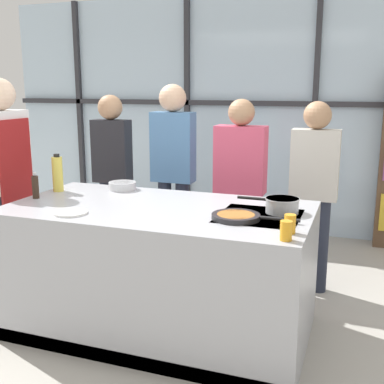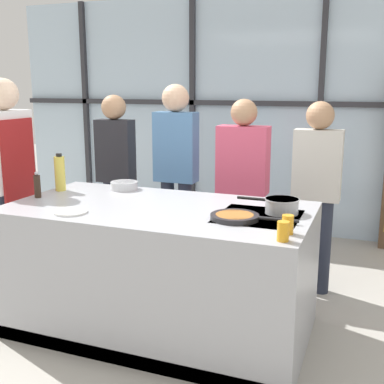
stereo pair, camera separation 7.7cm
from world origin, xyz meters
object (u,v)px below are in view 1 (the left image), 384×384
object	(u,v)px
pepper_grinder	(35,186)
juice_glass_far	(290,224)
spectator_far_left	(112,167)
spectator_center_right	(240,181)
white_plate	(71,213)
juice_glass_near	(286,231)
frying_pan	(237,216)
saucepan	(282,205)
chef	(7,175)
oil_bottle	(58,174)
mixing_bowl	(122,186)
spectator_far_right	(314,185)
spectator_center_left	(173,165)

from	to	relation	value
pepper_grinder	juice_glass_far	size ratio (longest dim) A/B	1.81
spectator_far_left	spectator_center_right	xyz separation A→B (m)	(1.26, -0.00, -0.05)
white_plate	juice_glass_near	size ratio (longest dim) A/B	2.01
frying_pan	saucepan	distance (m)	0.35
chef	spectator_far_left	bearing A→B (deg)	155.20
saucepan	white_plate	size ratio (longest dim) A/B	1.89
chef	juice_glass_near	world-z (taller)	chef
pepper_grinder	juice_glass_near	distance (m)	1.95
frying_pan	oil_bottle	world-z (taller)	oil_bottle
chef	mixing_bowl	size ratio (longest dim) A/B	8.22
spectator_far_right	oil_bottle	distance (m)	2.09
white_plate	mixing_bowl	distance (m)	0.78
spectator_far_right	spectator_far_left	bearing A→B (deg)	0.00
mixing_bowl	juice_glass_near	size ratio (longest dim) A/B	2.00
saucepan	juice_glass_far	xyz separation A→B (m)	(0.12, -0.43, 0.00)
spectator_center_left	white_plate	xyz separation A→B (m)	(-0.15, -1.43, -0.10)
spectator_far_left	chef	bearing A→B (deg)	65.20
spectator_far_right	pepper_grinder	world-z (taller)	spectator_far_right
spectator_center_right	juice_glass_far	distance (m)	1.52
mixing_bowl	oil_bottle	world-z (taller)	oil_bottle
chef	spectator_center_right	world-z (taller)	chef
pepper_grinder	juice_glass_near	xyz separation A→B (m)	(1.92, -0.38, -0.04)
spectator_center_left	juice_glass_near	world-z (taller)	spectator_center_left
chef	spectator_center_right	distance (m)	1.95
spectator_center_right	frying_pan	distance (m)	1.22
spectator_center_right	spectator_far_right	xyz separation A→B (m)	(0.63, 0.00, 0.01)
chef	juice_glass_far	distance (m)	2.38
spectator_far_right	mixing_bowl	distance (m)	1.59
white_plate	oil_bottle	xyz separation A→B (m)	(-0.49, 0.56, 0.13)
chef	oil_bottle	distance (m)	0.44
saucepan	spectator_far_right	bearing A→B (deg)	83.16
spectator_far_right	mixing_bowl	bearing A→B (deg)	24.25
spectator_center_right	mixing_bowl	distance (m)	1.04
saucepan	juice_glass_near	size ratio (longest dim) A/B	3.80
spectator_far_left	mixing_bowl	distance (m)	0.79
spectator_center_right	saucepan	xyz separation A→B (m)	(0.52, -0.94, 0.05)
spectator_center_left	spectator_far_right	bearing A→B (deg)	-180.00
spectator_center_right	white_plate	distance (m)	1.63
spectator_far_left	frying_pan	world-z (taller)	spectator_far_left
chef	pepper_grinder	size ratio (longest dim) A/B	9.07
chef	spectator_far_left	distance (m)	1.05
spectator_center_left	spectator_center_right	world-z (taller)	spectator_center_left
white_plate	frying_pan	bearing A→B (deg)	12.84
spectator_far_right	frying_pan	world-z (taller)	spectator_far_right
spectator_center_right	oil_bottle	xyz separation A→B (m)	(-1.27, -0.87, 0.14)
spectator_center_left	mixing_bowl	world-z (taller)	spectator_center_left
spectator_center_left	juice_glass_near	bearing A→B (deg)	129.92
white_plate	oil_bottle	distance (m)	0.76
oil_bottle	juice_glass_near	world-z (taller)	oil_bottle
spectator_center_left	white_plate	size ratio (longest dim) A/B	7.97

